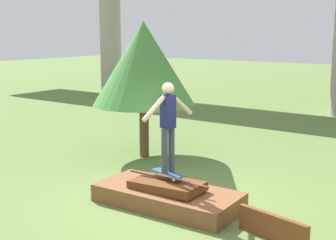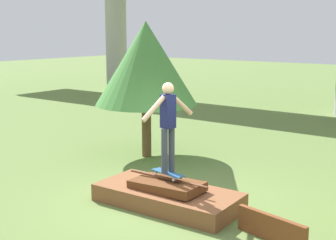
# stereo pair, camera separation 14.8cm
# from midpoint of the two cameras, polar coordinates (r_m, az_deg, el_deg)

# --- Properties ---
(ground_plane) EXTENTS (80.00, 80.00, 0.00)m
(ground_plane) POSITION_cam_midpoint_polar(r_m,az_deg,el_deg) (8.95, -0.54, -10.36)
(ground_plane) COLOR olive
(scrap_pile) EXTENTS (2.77, 1.34, 0.55)m
(scrap_pile) POSITION_cam_midpoint_polar(r_m,az_deg,el_deg) (8.87, -0.55, -9.19)
(scrap_pile) COLOR brown
(scrap_pile) RESTS_ON ground_plane
(scrap_plank_loose) EXTENTS (1.25, 0.34, 0.42)m
(scrap_plank_loose) POSITION_cam_midpoint_polar(r_m,az_deg,el_deg) (7.66, 12.07, -12.67)
(scrap_plank_loose) COLOR brown
(scrap_plank_loose) RESTS_ON ground_plane
(skateboard) EXTENTS (0.77, 0.36, 0.09)m
(skateboard) POSITION_cam_midpoint_polar(r_m,az_deg,el_deg) (8.77, -0.49, -6.50)
(skateboard) COLOR #23517F
(skateboard) RESTS_ON scrap_pile
(skater) EXTENTS (0.34, 1.19, 1.68)m
(skater) POSITION_cam_midpoint_polar(r_m,az_deg,el_deg) (8.53, -0.50, -0.10)
(skater) COLOR #383D4C
(skater) RESTS_ON skateboard
(tree_behind_left) EXTENTS (2.61, 2.61, 3.49)m
(tree_behind_left) POSITION_cam_midpoint_polar(r_m,az_deg,el_deg) (11.92, -3.36, 6.89)
(tree_behind_left) COLOR brown
(tree_behind_left) RESTS_ON ground_plane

